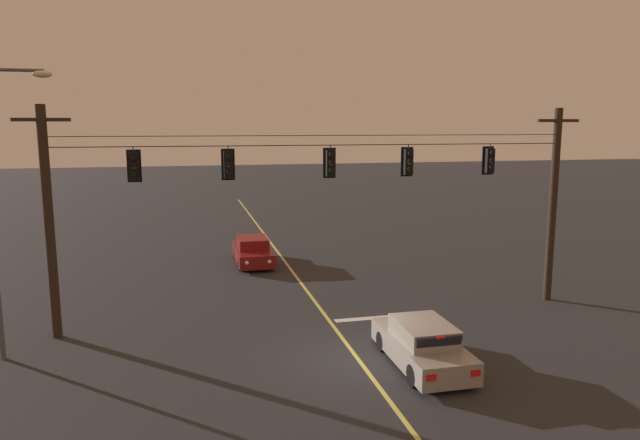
{
  "coord_description": "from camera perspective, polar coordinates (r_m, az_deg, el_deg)",
  "views": [
    {
      "loc": [
        -5.09,
        -16.46,
        7.25
      ],
      "look_at": [
        0.0,
        5.22,
        3.59
      ],
      "focal_mm": 32.52,
      "sensor_mm": 36.0,
      "label": 1
    }
  ],
  "objects": [
    {
      "name": "ground_plane",
      "position": [
        18.7,
        3.77,
        -13.5
      ],
      "size": [
        180.0,
        180.0,
        0.0
      ],
      "primitive_type": "plane",
      "color": "#28282B"
    },
    {
      "name": "traffic_light_centre",
      "position": [
        21.37,
        1.03,
        5.62
      ],
      "size": [
        0.48,
        0.41,
        1.22
      ],
      "color": "black"
    },
    {
      "name": "traffic_light_rightmost",
      "position": [
        23.79,
        16.36,
        5.63
      ],
      "size": [
        0.48,
        0.41,
        1.22
      ],
      "color": "black"
    },
    {
      "name": "traffic_light_right_inner",
      "position": [
        22.31,
        8.69,
        5.68
      ],
      "size": [
        0.48,
        0.41,
        1.22
      ],
      "color": "black"
    },
    {
      "name": "stop_bar_paint",
      "position": [
        22.47,
        5.74,
        -9.53
      ],
      "size": [
        3.4,
        0.36,
        0.01
      ],
      "primitive_type": "cube",
      "color": "silver",
      "rests_on": "ground"
    },
    {
      "name": "traffic_light_leftmost",
      "position": [
        20.78,
        -17.86,
        5.07
      ],
      "size": [
        0.48,
        0.41,
        1.22
      ],
      "color": "black"
    },
    {
      "name": "lane_centre_stripe",
      "position": [
        28.12,
        -2.34,
        -5.6
      ],
      "size": [
        0.14,
        60.0,
        0.01
      ],
      "primitive_type": "cube",
      "color": "#D1C64C",
      "rests_on": "ground"
    },
    {
      "name": "car_waiting_near_lane",
      "position": [
        18.25,
        10.02,
        -12.02
      ],
      "size": [
        1.8,
        4.33,
        1.39
      ],
      "color": "gray",
      "rests_on": "ground"
    },
    {
      "name": "car_oncoming_lead",
      "position": [
        30.83,
        -6.62,
        -3.09
      ],
      "size": [
        1.8,
        4.42,
        1.39
      ],
      "color": "maroon",
      "rests_on": "ground"
    },
    {
      "name": "signal_span_assembly",
      "position": [
        21.53,
        0.61,
        0.98
      ],
      "size": [
        20.93,
        0.32,
        7.92
      ],
      "color": "#2D2116",
      "rests_on": "ground"
    },
    {
      "name": "traffic_light_left_inner",
      "position": [
        20.77,
        -9.0,
        5.4
      ],
      "size": [
        0.48,
        0.41,
        1.22
      ],
      "color": "black"
    }
  ]
}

